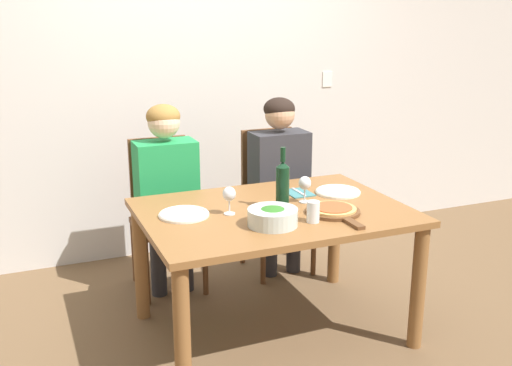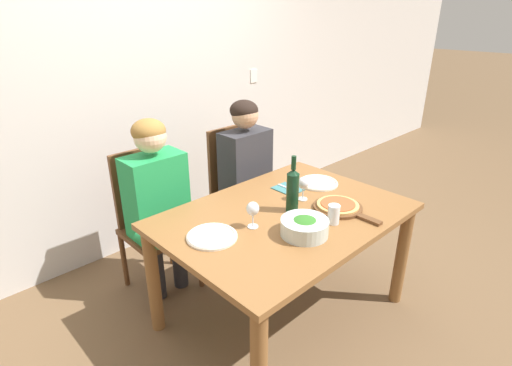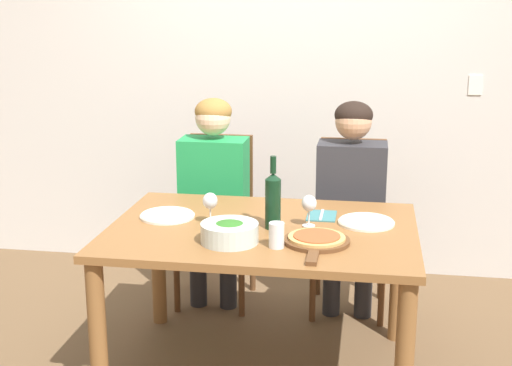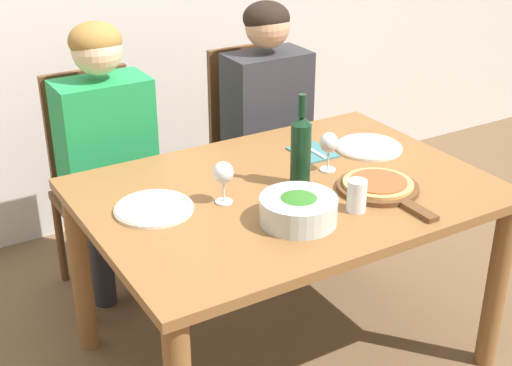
% 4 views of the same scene
% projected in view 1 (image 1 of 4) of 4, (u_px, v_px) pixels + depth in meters
% --- Properties ---
extents(ground_plane, '(40.00, 40.00, 0.00)m').
position_uv_depth(ground_plane, '(272.00, 330.00, 3.45)').
color(ground_plane, brown).
extents(back_wall, '(10.00, 0.06, 2.70)m').
position_uv_depth(back_wall, '(193.00, 71.00, 4.36)').
color(back_wall, silver).
rests_on(back_wall, ground).
extents(dining_table, '(1.42, 1.01, 0.74)m').
position_uv_depth(dining_table, '(273.00, 228.00, 3.27)').
color(dining_table, brown).
rests_on(dining_table, ground).
extents(chair_left, '(0.42, 0.42, 0.98)m').
position_uv_depth(chair_left, '(164.00, 210.00, 3.92)').
color(chair_left, brown).
rests_on(chair_left, ground).
extents(chair_right, '(0.42, 0.42, 0.98)m').
position_uv_depth(chair_right, '(273.00, 196.00, 4.21)').
color(chair_right, brown).
rests_on(chair_right, ground).
extents(person_woman, '(0.47, 0.51, 1.22)m').
position_uv_depth(person_woman, '(167.00, 182.00, 3.76)').
color(person_woman, '#28282D').
rests_on(person_woman, ground).
extents(person_man, '(0.47, 0.51, 1.22)m').
position_uv_depth(person_man, '(280.00, 170.00, 4.05)').
color(person_man, '#28282D').
rests_on(person_man, ground).
extents(wine_bottle, '(0.07, 0.07, 0.34)m').
position_uv_depth(wine_bottle, '(283.00, 184.00, 3.22)').
color(wine_bottle, black).
rests_on(wine_bottle, dining_table).
extents(broccoli_bowl, '(0.25, 0.25, 0.10)m').
position_uv_depth(broccoli_bowl, '(273.00, 217.00, 2.98)').
color(broccoli_bowl, silver).
rests_on(broccoli_bowl, dining_table).
extents(dinner_plate_left, '(0.27, 0.27, 0.02)m').
position_uv_depth(dinner_plate_left, '(184.00, 214.00, 3.13)').
color(dinner_plate_left, silver).
rests_on(dinner_plate_left, dining_table).
extents(dinner_plate_right, '(0.27, 0.27, 0.02)m').
position_uv_depth(dinner_plate_right, '(338.00, 192.00, 3.53)').
color(dinner_plate_right, silver).
rests_on(dinner_plate_right, dining_table).
extents(pizza_on_board, '(0.29, 0.43, 0.04)m').
position_uv_depth(pizza_on_board, '(334.00, 211.00, 3.17)').
color(pizza_on_board, brown).
rests_on(pizza_on_board, dining_table).
extents(wine_glass_left, '(0.07, 0.07, 0.15)m').
position_uv_depth(wine_glass_left, '(229.00, 195.00, 3.13)').
color(wine_glass_left, silver).
rests_on(wine_glass_left, dining_table).
extents(wine_glass_right, '(0.07, 0.07, 0.15)m').
position_uv_depth(wine_glass_right, '(305.00, 184.00, 3.33)').
color(wine_glass_right, silver).
rests_on(wine_glass_right, dining_table).
extents(water_tumbler, '(0.07, 0.07, 0.11)m').
position_uv_depth(water_tumbler, '(313.00, 212.00, 3.03)').
color(water_tumbler, silver).
rests_on(water_tumbler, dining_table).
extents(fork_on_napkin, '(0.14, 0.18, 0.01)m').
position_uv_depth(fork_on_napkin, '(299.00, 193.00, 3.53)').
color(fork_on_napkin, '#387075').
rests_on(fork_on_napkin, dining_table).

